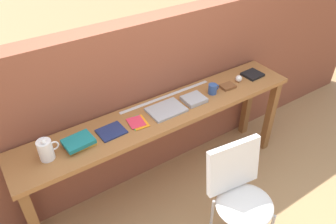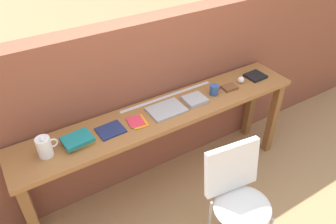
{
  "view_description": "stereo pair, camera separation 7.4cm",
  "coord_description": "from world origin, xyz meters",
  "px_view_note": "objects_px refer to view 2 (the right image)",
  "views": [
    {
      "loc": [
        -1.17,
        -1.5,
        2.47
      ],
      "look_at": [
        0.0,
        0.25,
        0.9
      ],
      "focal_mm": 35.0,
      "sensor_mm": 36.0,
      "label": 1
    },
    {
      "loc": [
        -1.11,
        -1.54,
        2.47
      ],
      "look_at": [
        0.0,
        0.25,
        0.9
      ],
      "focal_mm": 35.0,
      "sensor_mm": 36.0,
      "label": 2
    }
  ],
  "objects_px": {
    "leather_journal_brown": "(230,87)",
    "sports_ball_small": "(241,80)",
    "pitcher_white": "(45,147)",
    "mug": "(214,90)",
    "book_repair_rightmost": "(255,76)",
    "book_stack_leftmost": "(78,140)",
    "book_open_centre": "(166,110)",
    "pamphlet_pile_colourful": "(137,122)",
    "chair_white_moulded": "(238,194)",
    "magazine_cycling": "(111,130)"
  },
  "relations": [
    {
      "from": "leather_journal_brown",
      "to": "sports_ball_small",
      "type": "distance_m",
      "value": 0.16
    },
    {
      "from": "pitcher_white",
      "to": "mug",
      "type": "xyz_separation_m",
      "value": [
        1.46,
        -0.0,
        -0.03
      ]
    },
    {
      "from": "mug",
      "to": "pitcher_white",
      "type": "bearing_deg",
      "value": 179.89
    },
    {
      "from": "leather_journal_brown",
      "to": "book_repair_rightmost",
      "type": "distance_m",
      "value": 0.34
    },
    {
      "from": "book_stack_leftmost",
      "to": "book_open_centre",
      "type": "distance_m",
      "value": 0.75
    },
    {
      "from": "book_stack_leftmost",
      "to": "leather_journal_brown",
      "type": "distance_m",
      "value": 1.4
    },
    {
      "from": "mug",
      "to": "book_stack_leftmost",
      "type": "bearing_deg",
      "value": 179.69
    },
    {
      "from": "pamphlet_pile_colourful",
      "to": "pitcher_white",
      "type": "bearing_deg",
      "value": -179.99
    },
    {
      "from": "pitcher_white",
      "to": "book_stack_leftmost",
      "type": "relative_size",
      "value": 0.83
    },
    {
      "from": "leather_journal_brown",
      "to": "sports_ball_small",
      "type": "bearing_deg",
      "value": 11.64
    },
    {
      "from": "leather_journal_brown",
      "to": "sports_ball_small",
      "type": "height_order",
      "value": "sports_ball_small"
    },
    {
      "from": "book_stack_leftmost",
      "to": "book_open_centre",
      "type": "relative_size",
      "value": 0.75
    },
    {
      "from": "pitcher_white",
      "to": "book_repair_rightmost",
      "type": "bearing_deg",
      "value": 0.62
    },
    {
      "from": "book_open_centre",
      "to": "mug",
      "type": "distance_m",
      "value": 0.48
    },
    {
      "from": "pamphlet_pile_colourful",
      "to": "sports_ball_small",
      "type": "distance_m",
      "value": 1.09
    },
    {
      "from": "book_repair_rightmost",
      "to": "book_stack_leftmost",
      "type": "bearing_deg",
      "value": 178.15
    },
    {
      "from": "chair_white_moulded",
      "to": "mug",
      "type": "bearing_deg",
      "value": 66.74
    },
    {
      "from": "pitcher_white",
      "to": "book_open_centre",
      "type": "xyz_separation_m",
      "value": [
        0.97,
        0.01,
        -0.07
      ]
    },
    {
      "from": "book_stack_leftmost",
      "to": "sports_ball_small",
      "type": "height_order",
      "value": "sports_ball_small"
    },
    {
      "from": "pitcher_white",
      "to": "book_stack_leftmost",
      "type": "distance_m",
      "value": 0.23
    },
    {
      "from": "book_stack_leftmost",
      "to": "leather_journal_brown",
      "type": "xyz_separation_m",
      "value": [
        1.4,
        -0.01,
        -0.02
      ]
    },
    {
      "from": "book_open_centre",
      "to": "mug",
      "type": "bearing_deg",
      "value": -1.56
    },
    {
      "from": "chair_white_moulded",
      "to": "sports_ball_small",
      "type": "relative_size",
      "value": 14.4
    },
    {
      "from": "magazine_cycling",
      "to": "chair_white_moulded",
      "type": "bearing_deg",
      "value": -52.3
    },
    {
      "from": "book_stack_leftmost",
      "to": "mug",
      "type": "relative_size",
      "value": 2.02
    },
    {
      "from": "book_stack_leftmost",
      "to": "book_open_centre",
      "type": "bearing_deg",
      "value": 0.25
    },
    {
      "from": "pitcher_white",
      "to": "book_stack_leftmost",
      "type": "xyz_separation_m",
      "value": [
        0.23,
        0.0,
        -0.05
      ]
    },
    {
      "from": "chair_white_moulded",
      "to": "book_stack_leftmost",
      "type": "height_order",
      "value": "book_stack_leftmost"
    },
    {
      "from": "leather_journal_brown",
      "to": "book_repair_rightmost",
      "type": "bearing_deg",
      "value": 7.78
    },
    {
      "from": "chair_white_moulded",
      "to": "magazine_cycling",
      "type": "xyz_separation_m",
      "value": [
        -0.65,
        0.77,
        0.36
      ]
    },
    {
      "from": "chair_white_moulded",
      "to": "leather_journal_brown",
      "type": "distance_m",
      "value": 0.97
    },
    {
      "from": "book_open_centre",
      "to": "book_repair_rightmost",
      "type": "xyz_separation_m",
      "value": [
        1.0,
        0.01,
        0.0
      ]
    },
    {
      "from": "pitcher_white",
      "to": "book_stack_leftmost",
      "type": "height_order",
      "value": "pitcher_white"
    },
    {
      "from": "pitcher_white",
      "to": "leather_journal_brown",
      "type": "relative_size",
      "value": 1.41
    },
    {
      "from": "book_repair_rightmost",
      "to": "leather_journal_brown",
      "type": "bearing_deg",
      "value": -177.92
    },
    {
      "from": "book_repair_rightmost",
      "to": "sports_ball_small",
      "type": "bearing_deg",
      "value": 178.9
    },
    {
      "from": "chair_white_moulded",
      "to": "book_repair_rightmost",
      "type": "distance_m",
      "value": 1.2
    },
    {
      "from": "magazine_cycling",
      "to": "book_open_centre",
      "type": "bearing_deg",
      "value": -2.98
    },
    {
      "from": "chair_white_moulded",
      "to": "mug",
      "type": "relative_size",
      "value": 8.1
    },
    {
      "from": "pitcher_white",
      "to": "book_open_centre",
      "type": "height_order",
      "value": "pitcher_white"
    },
    {
      "from": "book_repair_rightmost",
      "to": "pamphlet_pile_colourful",
      "type": "bearing_deg",
      "value": 178.52
    },
    {
      "from": "magazine_cycling",
      "to": "pamphlet_pile_colourful",
      "type": "xyz_separation_m",
      "value": [
        0.22,
        -0.01,
        -0.0
      ]
    },
    {
      "from": "mug",
      "to": "book_repair_rightmost",
      "type": "xyz_separation_m",
      "value": [
        0.52,
        0.02,
        -0.03
      ]
    },
    {
      "from": "chair_white_moulded",
      "to": "book_repair_rightmost",
      "type": "bearing_deg",
      "value": 42.77
    },
    {
      "from": "magazine_cycling",
      "to": "sports_ball_small",
      "type": "distance_m",
      "value": 1.3
    },
    {
      "from": "book_stack_leftmost",
      "to": "sports_ball_small",
      "type": "xyz_separation_m",
      "value": [
        1.56,
        0.01,
        0.0
      ]
    },
    {
      "from": "book_stack_leftmost",
      "to": "mug",
      "type": "bearing_deg",
      "value": -0.31
    },
    {
      "from": "book_repair_rightmost",
      "to": "chair_white_moulded",
      "type": "bearing_deg",
      "value": -139.65
    },
    {
      "from": "chair_white_moulded",
      "to": "magazine_cycling",
      "type": "distance_m",
      "value": 1.07
    },
    {
      "from": "leather_journal_brown",
      "to": "magazine_cycling",
      "type": "bearing_deg",
      "value": -177.47
    }
  ]
}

